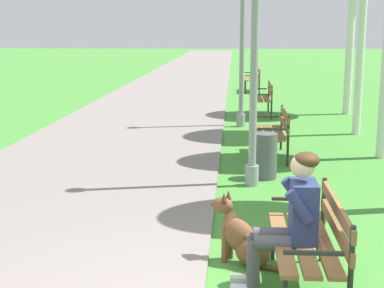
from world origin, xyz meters
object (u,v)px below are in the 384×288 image
Objects in this scene: park_bench_mid at (274,129)px; park_bench_furthest at (254,77)px; person_seated_on_near_bench at (290,216)px; lamp_post_near at (255,18)px; park_bench_near at (314,236)px; dog_brown at (243,239)px; litter_bin at (265,156)px; park_bench_far at (263,96)px; lamp_post_mid at (242,23)px.

park_bench_furthest is at bearing 90.11° from park_bench_mid.
person_seated_on_near_bench is at bearing -90.71° from park_bench_furthest.
lamp_post_near is (-0.44, -1.90, 1.89)m from park_bench_mid.
dog_brown is at bearing 137.25° from park_bench_near.
park_bench_near reaches higher than dog_brown.
litter_bin is (-0.22, 3.88, -0.16)m from park_bench_near.
dog_brown is at bearing -92.15° from park_bench_furthest.
park_bench_near is at bearing -82.93° from lamp_post_near.
person_seated_on_near_bench is (-0.27, -10.42, 0.17)m from park_bench_far.
dog_brown is (-0.59, -15.65, -0.25)m from park_bench_furthest.
park_bench_far is 0.33× the size of lamp_post_mid.
park_bench_mid is 5.36m from person_seated_on_near_bench.
park_bench_furthest is at bearing 87.85° from dog_brown.
lamp_post_near reaches higher than park_bench_near.
dog_brown is at bearing -97.22° from park_bench_mid.
park_bench_furthest is (-0.01, 16.20, 0.00)m from park_bench_near.
park_bench_far is at bearing 88.54° from person_seated_on_near_bench.
park_bench_near is at bearing -90.15° from park_bench_mid.
lamp_post_near reaches higher than park_bench_mid.
park_bench_furthest is 15.66m from dog_brown.
person_seated_on_near_bench is 1.63× the size of dog_brown.
lamp_post_mid reaches higher than park_bench_near.
park_bench_near is 10.42m from park_bench_far.
lamp_post_near is at bearing 93.67° from person_seated_on_near_bench.
park_bench_far reaches higher than dog_brown.
lamp_post_near reaches higher than dog_brown.
park_bench_mid is 0.33× the size of lamp_post_mid.
park_bench_far is at bearing 89.50° from park_bench_mid.
park_bench_furthest is 1.96× the size of dog_brown.
park_bench_furthest is at bearing 89.02° from litter_bin.
person_seated_on_near_bench is at bearing -89.84° from litter_bin.
lamp_post_mid is (-0.53, -7.59, 1.87)m from park_bench_furthest.
lamp_post_mid is (-0.11, 5.15, -0.02)m from lamp_post_near.
park_bench_near is at bearing -86.42° from lamp_post_mid.
park_bench_mid is 1.20× the size of person_seated_on_near_bench.
park_bench_furthest is 1.20× the size of person_seated_on_near_bench.
park_bench_furthest is at bearing 90.02° from park_bench_near.
park_bench_near is 1.20× the size of person_seated_on_near_bench.
park_bench_near is 1.00× the size of park_bench_far.
park_bench_far is at bearing 89.68° from park_bench_near.
dog_brown is (-0.59, 0.55, -0.25)m from park_bench_near.
park_bench_far is 2.14× the size of litter_bin.
person_seated_on_near_bench is 3.86m from lamp_post_near.
park_bench_mid and park_bench_far have the same top height.
dog_brown is at bearing -96.45° from litter_bin.
lamp_post_near is at bearing -94.00° from park_bench_far.
park_bench_near is at bearing -89.98° from park_bench_furthest.
person_seated_on_near_bench is 8.77m from lamp_post_mid.
park_bench_far is 2.67m from lamp_post_mid.
park_bench_far is 1.20× the size of person_seated_on_near_bench.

